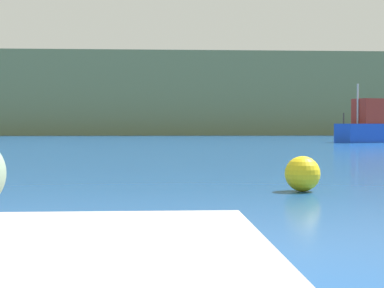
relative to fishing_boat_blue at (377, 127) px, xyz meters
name	(u,v)px	position (x,y,z in m)	size (l,w,h in m)	color
hillside_backdrop	(142,96)	(-16.12, 34.44, 3.55)	(140.00, 16.24, 9.10)	#6B7A51
fishing_boat_blue	(377,127)	(0.00, 0.00, 0.00)	(6.41, 3.80, 3.84)	blue
mooring_buoy	(302,174)	(-12.17, -30.10, -0.69)	(0.63, 0.63, 0.63)	yellow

